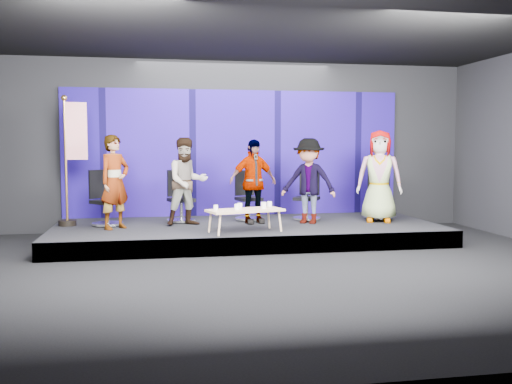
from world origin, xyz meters
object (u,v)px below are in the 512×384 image
(panelist_a, at_px, (115,182))
(panelist_c, at_px, (253,182))
(panelist_d, at_px, (309,181))
(mug_d, at_px, (264,205))
(chair_d, at_px, (307,203))
(mug_a, at_px, (216,208))
(mug_e, at_px, (270,204))
(chair_e, at_px, (379,201))
(chair_a, at_px, (105,207))
(chair_b, at_px, (180,205))
(mug_c, at_px, (240,206))
(chair_c, at_px, (248,204))
(coffee_table, at_px, (245,211))
(panelist_e, at_px, (379,176))
(mug_b, at_px, (237,207))
(flag_stand, at_px, (73,157))

(panelist_a, relative_size, panelist_c, 1.05)
(panelist_d, distance_m, mug_d, 1.35)
(chair_d, distance_m, panelist_d, 0.69)
(mug_a, bearing_deg, mug_e, 17.66)
(mug_e, bearing_deg, chair_e, 23.79)
(chair_a, height_order, chair_b, chair_a)
(chair_a, bearing_deg, chair_e, -42.00)
(mug_c, bearing_deg, mug_e, 16.90)
(chair_c, relative_size, mug_d, 8.98)
(chair_b, bearing_deg, coffee_table, -70.32)
(panelist_c, bearing_deg, panelist_e, -17.79)
(chair_b, relative_size, mug_e, 10.01)
(coffee_table, height_order, mug_b, mug_b)
(mug_d, bearing_deg, panelist_d, 39.02)
(chair_d, relative_size, mug_d, 9.11)
(mug_c, distance_m, mug_d, 0.41)
(panelist_a, bearing_deg, flag_stand, 100.66)
(chair_a, relative_size, chair_d, 1.03)
(mug_d, height_order, mug_e, mug_d)
(mug_c, bearing_deg, mug_a, -161.36)
(mug_d, bearing_deg, chair_d, 49.31)
(panelist_a, bearing_deg, panelist_e, -42.08)
(panelist_d, distance_m, flag_stand, 4.33)
(mug_c, bearing_deg, panelist_a, 161.55)
(panelist_a, bearing_deg, chair_e, -36.85)
(chair_b, xyz_separation_m, chair_e, (3.93, -0.17, 0.03))
(mug_a, bearing_deg, coffee_table, 7.81)
(panelist_a, height_order, mug_e, panelist_a)
(mug_a, relative_size, mug_e, 0.90)
(chair_a, xyz_separation_m, panelist_c, (2.69, -0.19, 0.45))
(panelist_e, xyz_separation_m, mug_c, (-2.81, -0.78, -0.44))
(mug_a, relative_size, mug_b, 0.91)
(mug_b, xyz_separation_m, mug_c, (0.07, 0.16, -0.00))
(mug_d, bearing_deg, flag_stand, 158.44)
(chair_d, relative_size, panelist_d, 0.62)
(chair_e, xyz_separation_m, mug_d, (-2.59, -1.27, 0.09))
(chair_d, distance_m, mug_e, 1.49)
(chair_d, xyz_separation_m, mug_d, (-1.12, -1.31, 0.12))
(flag_stand, bearing_deg, mug_d, -28.76)
(panelist_d, xyz_separation_m, chair_e, (1.58, 0.45, -0.44))
(panelist_d, bearing_deg, chair_e, 46.07)
(coffee_table, distance_m, mug_b, 0.19)
(panelist_d, height_order, mug_c, panelist_d)
(chair_e, distance_m, panelist_e, 0.72)
(chair_a, distance_m, panelist_c, 2.73)
(panelist_a, height_order, coffee_table, panelist_a)
(chair_e, height_order, mug_e, chair_e)
(panelist_d, bearing_deg, panelist_e, 29.36)
(chair_d, bearing_deg, mug_d, -100.68)
(chair_c, distance_m, chair_d, 1.17)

